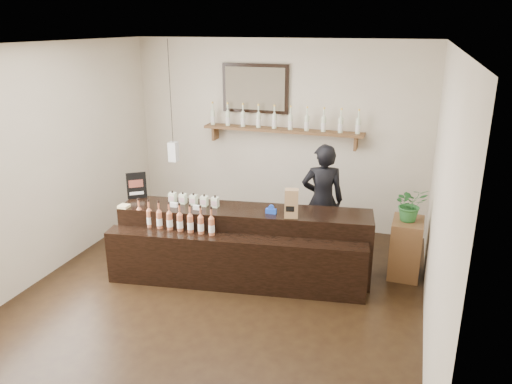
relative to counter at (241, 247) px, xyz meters
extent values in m
plane|color=black|center=(-0.08, -0.59, -0.40)|extent=(5.00, 5.00, 0.00)
plane|color=beige|center=(-0.08, 1.91, 1.00)|extent=(4.50, 0.00, 4.50)
plane|color=beige|center=(-0.08, -3.09, 1.00)|extent=(4.50, 0.00, 4.50)
plane|color=beige|center=(-2.33, -0.59, 1.00)|extent=(0.00, 5.00, 5.00)
plane|color=beige|center=(2.17, -0.59, 1.00)|extent=(0.00, 5.00, 5.00)
plane|color=white|center=(-0.08, -0.59, 2.40)|extent=(5.00, 5.00, 0.00)
cube|color=brown|center=(0.02, 1.78, 1.10)|extent=(2.40, 0.25, 0.04)
cube|color=brown|center=(-1.06, 1.81, 0.98)|extent=(0.04, 0.20, 0.20)
cube|color=brown|center=(1.10, 1.81, 0.98)|extent=(0.04, 0.20, 0.20)
cube|color=black|center=(-0.43, 1.88, 1.68)|extent=(1.02, 0.04, 0.72)
cube|color=#403929|center=(-0.43, 1.86, 1.68)|extent=(0.92, 0.01, 0.62)
cube|color=white|center=(-1.38, 1.01, 0.85)|extent=(0.12, 0.12, 0.28)
cylinder|color=black|center=(-1.38, 1.01, 1.69)|extent=(0.01, 0.01, 1.41)
cylinder|color=#E0EFC8|center=(-1.08, 1.78, 1.22)|extent=(0.07, 0.07, 0.20)
cone|color=#E0EFC8|center=(-1.08, 1.78, 1.34)|extent=(0.07, 0.07, 0.05)
cylinder|color=#E0EFC8|center=(-1.08, 1.78, 1.40)|extent=(0.02, 0.02, 0.07)
cylinder|color=yellow|center=(-1.08, 1.78, 1.45)|extent=(0.03, 0.03, 0.02)
cylinder|color=white|center=(-1.08, 1.78, 1.20)|extent=(0.07, 0.07, 0.09)
cylinder|color=#E0EFC8|center=(-0.84, 1.78, 1.22)|extent=(0.07, 0.07, 0.20)
cone|color=#E0EFC8|center=(-0.84, 1.78, 1.34)|extent=(0.07, 0.07, 0.05)
cylinder|color=#E0EFC8|center=(-0.84, 1.78, 1.40)|extent=(0.02, 0.02, 0.07)
cylinder|color=yellow|center=(-0.84, 1.78, 1.45)|extent=(0.03, 0.03, 0.02)
cylinder|color=white|center=(-0.84, 1.78, 1.20)|extent=(0.07, 0.07, 0.09)
cylinder|color=#E0EFC8|center=(-0.60, 1.78, 1.22)|extent=(0.07, 0.07, 0.20)
cone|color=#E0EFC8|center=(-0.60, 1.78, 1.34)|extent=(0.07, 0.07, 0.05)
cylinder|color=#E0EFC8|center=(-0.60, 1.78, 1.40)|extent=(0.02, 0.02, 0.07)
cylinder|color=yellow|center=(-0.60, 1.78, 1.45)|extent=(0.03, 0.03, 0.02)
cylinder|color=white|center=(-0.60, 1.78, 1.20)|extent=(0.07, 0.07, 0.09)
cylinder|color=#E0EFC8|center=(-0.35, 1.78, 1.22)|extent=(0.07, 0.07, 0.20)
cone|color=#E0EFC8|center=(-0.35, 1.78, 1.34)|extent=(0.07, 0.07, 0.05)
cylinder|color=#E0EFC8|center=(-0.35, 1.78, 1.40)|extent=(0.02, 0.02, 0.07)
cylinder|color=yellow|center=(-0.35, 1.78, 1.45)|extent=(0.03, 0.03, 0.02)
cylinder|color=white|center=(-0.35, 1.78, 1.20)|extent=(0.07, 0.07, 0.09)
cylinder|color=#E0EFC8|center=(-0.11, 1.78, 1.22)|extent=(0.07, 0.07, 0.20)
cone|color=#E0EFC8|center=(-0.11, 1.78, 1.34)|extent=(0.07, 0.07, 0.05)
cylinder|color=#E0EFC8|center=(-0.11, 1.78, 1.40)|extent=(0.02, 0.02, 0.07)
cylinder|color=yellow|center=(-0.11, 1.78, 1.45)|extent=(0.03, 0.03, 0.02)
cylinder|color=white|center=(-0.11, 1.78, 1.20)|extent=(0.07, 0.07, 0.09)
cylinder|color=#E0EFC8|center=(0.14, 1.78, 1.22)|extent=(0.07, 0.07, 0.20)
cone|color=#E0EFC8|center=(0.14, 1.78, 1.34)|extent=(0.07, 0.07, 0.05)
cylinder|color=#E0EFC8|center=(0.14, 1.78, 1.40)|extent=(0.02, 0.02, 0.07)
cylinder|color=yellow|center=(0.14, 1.78, 1.45)|extent=(0.03, 0.03, 0.02)
cylinder|color=white|center=(0.14, 1.78, 1.20)|extent=(0.07, 0.07, 0.09)
cylinder|color=#E0EFC8|center=(0.38, 1.78, 1.22)|extent=(0.07, 0.07, 0.20)
cone|color=#E0EFC8|center=(0.38, 1.78, 1.34)|extent=(0.07, 0.07, 0.05)
cylinder|color=#E0EFC8|center=(0.38, 1.78, 1.40)|extent=(0.02, 0.02, 0.07)
cylinder|color=yellow|center=(0.38, 1.78, 1.45)|extent=(0.03, 0.03, 0.02)
cylinder|color=white|center=(0.38, 1.78, 1.20)|extent=(0.07, 0.07, 0.09)
cylinder|color=#E0EFC8|center=(0.63, 1.78, 1.22)|extent=(0.07, 0.07, 0.20)
cone|color=#E0EFC8|center=(0.63, 1.78, 1.34)|extent=(0.07, 0.07, 0.05)
cylinder|color=#E0EFC8|center=(0.63, 1.78, 1.40)|extent=(0.02, 0.02, 0.07)
cylinder|color=yellow|center=(0.63, 1.78, 1.45)|extent=(0.03, 0.03, 0.02)
cylinder|color=white|center=(0.63, 1.78, 1.20)|extent=(0.07, 0.07, 0.09)
cylinder|color=#E0EFC8|center=(0.87, 1.78, 1.22)|extent=(0.07, 0.07, 0.20)
cone|color=#E0EFC8|center=(0.87, 1.78, 1.34)|extent=(0.07, 0.07, 0.05)
cylinder|color=#E0EFC8|center=(0.87, 1.78, 1.40)|extent=(0.02, 0.02, 0.07)
cylinder|color=yellow|center=(0.87, 1.78, 1.45)|extent=(0.03, 0.03, 0.02)
cylinder|color=white|center=(0.87, 1.78, 1.20)|extent=(0.07, 0.07, 0.09)
cylinder|color=#E0EFC8|center=(1.12, 1.78, 1.22)|extent=(0.07, 0.07, 0.20)
cone|color=#E0EFC8|center=(1.12, 1.78, 1.34)|extent=(0.07, 0.07, 0.05)
cylinder|color=#E0EFC8|center=(1.12, 1.78, 1.40)|extent=(0.02, 0.02, 0.07)
cylinder|color=yellow|center=(1.12, 1.78, 1.45)|extent=(0.03, 0.03, 0.02)
cylinder|color=white|center=(1.12, 1.78, 1.20)|extent=(0.07, 0.07, 0.09)
cube|color=black|center=(0.01, 0.11, 0.02)|extent=(3.12, 0.98, 0.86)
cube|color=black|center=(0.01, -0.29, -0.08)|extent=(3.08, 0.71, 0.65)
cube|color=white|center=(-0.85, -0.08, 0.48)|extent=(0.10, 0.04, 0.05)
cube|color=white|center=(-0.53, -0.08, 0.48)|extent=(0.10, 0.04, 0.05)
cube|color=#F5E096|center=(-1.42, -0.29, 0.31)|extent=(0.12, 0.12, 0.12)
cube|color=#F5E096|center=(-1.42, -0.29, 0.43)|extent=(0.12, 0.12, 0.12)
cube|color=#E0EFC8|center=(-0.94, 0.07, 0.51)|extent=(0.08, 0.08, 0.13)
cube|color=#CA9DA2|center=(-0.94, 0.03, 0.51)|extent=(0.07, 0.00, 0.06)
cylinder|color=black|center=(-0.94, 0.07, 0.58)|extent=(0.02, 0.02, 0.03)
cube|color=#E0EFC8|center=(-0.79, 0.07, 0.51)|extent=(0.08, 0.08, 0.13)
cube|color=#CA9DA2|center=(-0.79, 0.03, 0.51)|extent=(0.07, 0.00, 0.06)
cylinder|color=black|center=(-0.79, 0.07, 0.58)|extent=(0.02, 0.02, 0.03)
cube|color=#E0EFC8|center=(-0.65, 0.07, 0.51)|extent=(0.08, 0.08, 0.13)
cube|color=#CA9DA2|center=(-0.65, 0.03, 0.51)|extent=(0.07, 0.00, 0.06)
cylinder|color=black|center=(-0.65, 0.07, 0.58)|extent=(0.02, 0.02, 0.03)
cube|color=#E0EFC8|center=(-0.50, 0.07, 0.51)|extent=(0.08, 0.08, 0.13)
cube|color=#CA9DA2|center=(-0.50, 0.03, 0.51)|extent=(0.07, 0.00, 0.06)
cylinder|color=black|center=(-0.50, 0.07, 0.58)|extent=(0.02, 0.02, 0.03)
cube|color=#E0EFC8|center=(-0.36, 0.07, 0.51)|extent=(0.08, 0.08, 0.13)
cube|color=#CA9DA2|center=(-0.36, 0.03, 0.51)|extent=(0.07, 0.00, 0.06)
cylinder|color=black|center=(-0.36, 0.07, 0.58)|extent=(0.02, 0.02, 0.03)
cylinder|color=#B15F3B|center=(-1.21, -0.29, 0.35)|extent=(0.07, 0.07, 0.20)
cone|color=#B15F3B|center=(-1.21, -0.29, 0.47)|extent=(0.07, 0.07, 0.05)
cylinder|color=#B15F3B|center=(-1.21, -0.29, 0.53)|extent=(0.02, 0.02, 0.07)
cylinder|color=black|center=(-1.21, -0.29, 0.58)|extent=(0.03, 0.03, 0.02)
cylinder|color=white|center=(-1.21, -0.29, 0.33)|extent=(0.07, 0.07, 0.09)
cylinder|color=#B15F3B|center=(-1.07, -0.29, 0.35)|extent=(0.07, 0.07, 0.20)
cone|color=#B15F3B|center=(-1.07, -0.29, 0.47)|extent=(0.07, 0.07, 0.05)
cylinder|color=#B15F3B|center=(-1.07, -0.29, 0.53)|extent=(0.02, 0.02, 0.07)
cylinder|color=black|center=(-1.07, -0.29, 0.58)|extent=(0.03, 0.03, 0.02)
cylinder|color=white|center=(-1.07, -0.29, 0.33)|extent=(0.07, 0.07, 0.09)
cylinder|color=#B15F3B|center=(-0.94, -0.29, 0.35)|extent=(0.07, 0.07, 0.20)
cone|color=#B15F3B|center=(-0.94, -0.29, 0.47)|extent=(0.07, 0.07, 0.05)
cylinder|color=#B15F3B|center=(-0.94, -0.29, 0.53)|extent=(0.02, 0.02, 0.07)
cylinder|color=black|center=(-0.94, -0.29, 0.58)|extent=(0.03, 0.03, 0.02)
cylinder|color=white|center=(-0.94, -0.29, 0.33)|extent=(0.07, 0.07, 0.09)
cylinder|color=#B15F3B|center=(-0.80, -0.29, 0.35)|extent=(0.07, 0.07, 0.20)
cone|color=#B15F3B|center=(-0.80, -0.29, 0.47)|extent=(0.07, 0.07, 0.05)
cylinder|color=#B15F3B|center=(-0.80, -0.29, 0.53)|extent=(0.02, 0.02, 0.07)
cylinder|color=black|center=(-0.80, -0.29, 0.58)|extent=(0.03, 0.03, 0.02)
cylinder|color=white|center=(-0.80, -0.29, 0.33)|extent=(0.07, 0.07, 0.09)
cylinder|color=#B15F3B|center=(-0.67, -0.29, 0.35)|extent=(0.07, 0.07, 0.20)
cone|color=#B15F3B|center=(-0.67, -0.29, 0.47)|extent=(0.07, 0.07, 0.05)
cylinder|color=#B15F3B|center=(-0.67, -0.29, 0.53)|extent=(0.02, 0.02, 0.07)
cylinder|color=black|center=(-0.67, -0.29, 0.58)|extent=(0.03, 0.03, 0.02)
cylinder|color=white|center=(-0.67, -0.29, 0.33)|extent=(0.07, 0.07, 0.09)
cylinder|color=#B15F3B|center=(-0.53, -0.29, 0.35)|extent=(0.07, 0.07, 0.20)
cone|color=#B15F3B|center=(-0.53, -0.29, 0.47)|extent=(0.07, 0.07, 0.05)
cylinder|color=#B15F3B|center=(-0.53, -0.29, 0.53)|extent=(0.02, 0.02, 0.07)
cylinder|color=black|center=(-0.53, -0.29, 0.58)|extent=(0.03, 0.03, 0.02)
cylinder|color=white|center=(-0.53, -0.29, 0.33)|extent=(0.07, 0.07, 0.09)
cylinder|color=#B15F3B|center=(-0.40, -0.29, 0.35)|extent=(0.07, 0.07, 0.20)
cone|color=#B15F3B|center=(-0.40, -0.29, 0.47)|extent=(0.07, 0.07, 0.05)
cylinder|color=#B15F3B|center=(-0.40, -0.29, 0.53)|extent=(0.02, 0.02, 0.07)
cylinder|color=black|center=(-0.40, -0.29, 0.58)|extent=(0.03, 0.03, 0.02)
cylinder|color=white|center=(-0.40, -0.29, 0.33)|extent=(0.07, 0.07, 0.09)
cylinder|color=#B15F3B|center=(-0.26, -0.29, 0.35)|extent=(0.07, 0.07, 0.20)
cone|color=#B15F3B|center=(-0.26, -0.29, 0.47)|extent=(0.07, 0.07, 0.05)
cylinder|color=#B15F3B|center=(-0.26, -0.29, 0.53)|extent=(0.02, 0.02, 0.07)
cylinder|color=black|center=(-0.26, -0.29, 0.58)|extent=(0.03, 0.03, 0.02)
cylinder|color=white|center=(-0.26, -0.29, 0.33)|extent=(0.07, 0.07, 0.09)
cube|color=black|center=(-1.43, 0.06, 0.63)|extent=(0.21, 0.16, 0.35)
cube|color=brown|center=(-1.43, 0.04, 0.66)|extent=(0.15, 0.11, 0.10)
cube|color=white|center=(-1.43, 0.04, 0.53)|extent=(0.15, 0.11, 0.04)
cube|color=olive|center=(0.61, 0.03, 0.62)|extent=(0.18, 0.15, 0.34)
cube|color=black|center=(0.61, -0.03, 0.57)|extent=(0.10, 0.02, 0.07)
cube|color=blue|center=(0.35, 0.07, 0.48)|extent=(0.13, 0.05, 0.06)
cylinder|color=blue|center=(0.35, 0.07, 0.53)|extent=(0.07, 0.03, 0.07)
cube|color=brown|center=(1.92, 0.67, -0.04)|extent=(0.38, 0.51, 0.73)
imported|color=#2C6E30|center=(1.92, 0.67, 0.54)|extent=(0.48, 0.45, 0.42)
imported|color=black|center=(0.80, 0.96, 0.46)|extent=(0.72, 0.56, 1.73)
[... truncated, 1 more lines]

